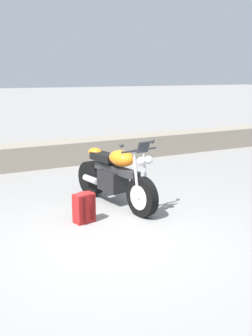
{
  "coord_description": "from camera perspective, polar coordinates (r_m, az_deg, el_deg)",
  "views": [
    {
      "loc": [
        -2.15,
        -4.46,
        2.15
      ],
      "look_at": [
        0.84,
        1.2,
        0.65
      ],
      "focal_mm": 43.02,
      "sensor_mm": 36.0,
      "label": 1
    }
  ],
  "objects": [
    {
      "name": "motorcycle_orange_centre",
      "position": [
        6.67,
        -1.53,
        -1.27
      ],
      "size": [
        0.76,
        2.06,
        1.18
      ],
      "color": "black",
      "rests_on": "ground"
    },
    {
      "name": "rider_backpack",
      "position": [
        6.0,
        -6.01,
        -5.42
      ],
      "size": [
        0.33,
        0.31,
        0.47
      ],
      "color": "#A31E1E",
      "rests_on": "ground"
    },
    {
      "name": "ground_plane",
      "position": [
        5.4,
        -1.98,
        -10.3
      ],
      "size": [
        120.0,
        120.0,
        0.0
      ],
      "primitive_type": "plane",
      "color": "gray"
    },
    {
      "name": "stone_wall",
      "position": [
        9.69,
        -14.5,
        1.61
      ],
      "size": [
        36.0,
        0.8,
        0.55
      ],
      "primitive_type": "cube",
      "color": "gray",
      "rests_on": "ground"
    }
  ]
}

